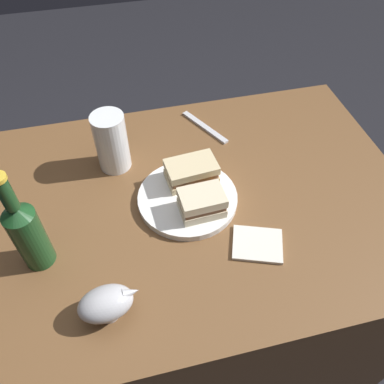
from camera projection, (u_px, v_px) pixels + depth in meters
name	position (u px, v px, depth m)	size (l,w,h in m)	color
ground_plane	(195.00, 324.00, 1.54)	(6.00, 6.00, 0.00)	black
dining_table	(195.00, 276.00, 1.25)	(1.08, 0.76, 0.77)	brown
plate	(188.00, 199.00, 0.95)	(0.24, 0.24, 0.02)	white
sandwich_half_left	(202.00, 203.00, 0.89)	(0.11, 0.08, 0.06)	beige
sandwich_half_right	(190.00, 172.00, 0.96)	(0.13, 0.09, 0.05)	beige
potato_wedge_front	(206.00, 197.00, 0.93)	(0.05, 0.02, 0.02)	#B77F33
potato_wedge_middle	(205.00, 173.00, 0.99)	(0.05, 0.02, 0.02)	#B77F33
potato_wedge_back	(211.00, 184.00, 0.96)	(0.05, 0.02, 0.02)	gold
potato_wedge_left_edge	(215.00, 190.00, 0.95)	(0.05, 0.02, 0.02)	gold
pint_glass	(112.00, 145.00, 0.99)	(0.08, 0.08, 0.16)	white
gravy_boat	(106.00, 303.00, 0.74)	(0.12, 0.08, 0.07)	#B7B7BC
cider_bottle	(27.00, 232.00, 0.78)	(0.06, 0.06, 0.26)	#19421E
napkin	(257.00, 244.00, 0.87)	(0.11, 0.09, 0.01)	silver
fork	(205.00, 127.00, 1.14)	(0.18, 0.02, 0.01)	silver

